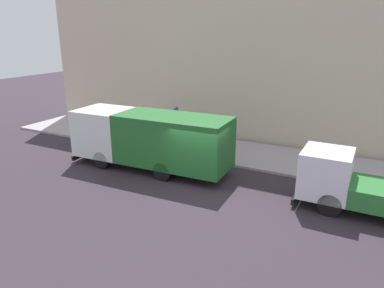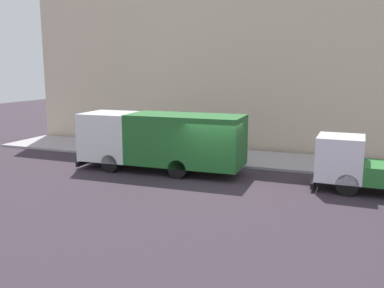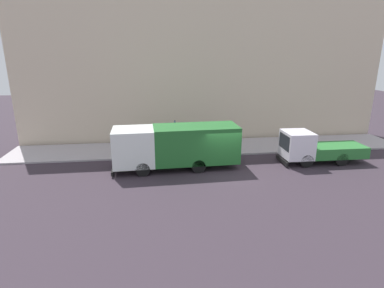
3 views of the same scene
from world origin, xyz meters
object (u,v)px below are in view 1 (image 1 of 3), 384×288
at_px(small_flatbed_truck, 362,186).
at_px(street_sign_post, 176,126).
at_px(pedestrian_walking, 184,132).
at_px(large_utility_truck, 150,138).

bearing_deg(small_flatbed_truck, street_sign_post, 75.66).
xyz_separation_m(small_flatbed_truck, pedestrian_walking, (3.40, 9.30, -0.01)).
bearing_deg(large_utility_truck, pedestrian_walking, -2.71).
height_order(large_utility_truck, pedestrian_walking, large_utility_truck).
bearing_deg(large_utility_truck, street_sign_post, -4.62).
bearing_deg(street_sign_post, pedestrian_walking, 3.99).
height_order(small_flatbed_truck, street_sign_post, street_sign_post).
distance_m(small_flatbed_truck, street_sign_post, 9.58).
height_order(pedestrian_walking, street_sign_post, street_sign_post).
relative_size(large_utility_truck, street_sign_post, 3.19).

